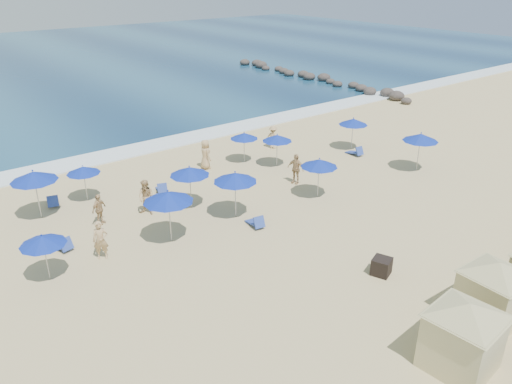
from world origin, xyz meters
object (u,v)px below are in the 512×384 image
Objects in this scene: umbrella_2 at (34,176)px; beachgoer_2 at (296,169)px; trash_bin at (381,266)px; umbrella_8 at (319,163)px; umbrella_4 at (83,170)px; beachgoer_4 at (205,154)px; umbrella_1 at (42,240)px; umbrella_11 at (421,137)px; umbrella_9 at (244,136)px; beachgoer_5 at (99,209)px; umbrella_3 at (168,197)px; rock_jetty at (314,77)px; beachgoer_1 at (146,197)px; umbrella_5 at (189,171)px; umbrella_6 at (235,177)px; umbrella_10 at (353,122)px; cabana_0 at (465,328)px; beachgoer_0 at (101,240)px; umbrella_7 at (277,138)px; beachgoer_3 at (273,137)px; cabana_1 at (495,284)px.

umbrella_2 is 14.02m from beachgoer_2.
umbrella_8 is (3.32, 7.13, 1.62)m from trash_bin.
umbrella_4 is 1.08× the size of beachgoer_4.
umbrella_1 is 0.84× the size of umbrella_11.
umbrella_1 reaches higher than umbrella_9.
umbrella_3 is at bearing -91.23° from beachgoer_5.
rock_jetty is 14.39× the size of beachgoer_1.
beachgoer_1 is (-5.08, 10.97, 0.56)m from trash_bin.
umbrella_5 reaches higher than umbrella_8.
umbrella_10 is (12.47, 3.49, -0.20)m from umbrella_6.
umbrella_1 is (-8.67, 12.95, 0.27)m from cabana_0.
beachgoer_0 is at bearing -105.00° from umbrella_4.
umbrella_9 is at bearing -143.76° from rock_jetty.
umbrella_2 is 14.23m from umbrella_7.
umbrella_11 reaches higher than beachgoer_0.
rock_jetty is 23.29m from umbrella_10.
cabana_0 is 17.30m from umbrella_11.
umbrella_9 is 3.45m from beachgoer_3.
rock_jetty is 34.54m from umbrella_6.
umbrella_7 is 1.19× the size of beachgoer_2.
umbrella_8 is 9.29m from beachgoer_1.
umbrella_4 reaches higher than beachgoer_2.
cabana_1 is at bearing 12.27° from cabana_0.
umbrella_11 is (0.21, -5.25, 0.18)m from umbrella_10.
umbrella_2 reaches higher than umbrella_4.
trash_bin is 0.28× the size of umbrella_2.
umbrella_1 is 1.15× the size of beachgoer_2.
umbrella_9 is 1.08× the size of beachgoer_4.
umbrella_1 is at bearing -165.22° from umbrella_7.
beachgoer_5 is (-2.33, 0.46, -0.14)m from beachgoer_1.
umbrella_2 is at bearing 119.43° from cabana_1.
beachgoer_1 is at bearing -173.09° from umbrella_7.
trash_bin is 13.65m from umbrella_1.
beachgoer_3 is at bearing 140.65° from umbrella_10.
umbrella_6 is 1.41× the size of beachgoer_0.
beachgoer_3 is (-4.45, 8.73, -1.33)m from umbrella_11.
umbrella_7 reaches higher than umbrella_1.
umbrella_5 is 1.45× the size of beachgoer_3.
umbrella_3 is 1.64× the size of beachgoer_5.
cabana_0 is 1.63× the size of umbrella_2.
umbrella_3 is at bearing -144.90° from umbrella_9.
umbrella_9 is 9.01m from beachgoer_1.
umbrella_3 is 3.43m from beachgoer_0.
cabana_0 is at bearing -140.12° from umbrella_11.
umbrella_11 reaches higher than beachgoer_4.
umbrella_7 is at bearing 137.21° from umbrella_11.
umbrella_6 is 1.53× the size of beachgoer_3.
umbrella_8 is at bearing -26.71° from beachgoer_2.
umbrella_8 is at bearing -104.11° from umbrella_7.
umbrella_9 is at bearing 53.33° from beachgoer_0.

